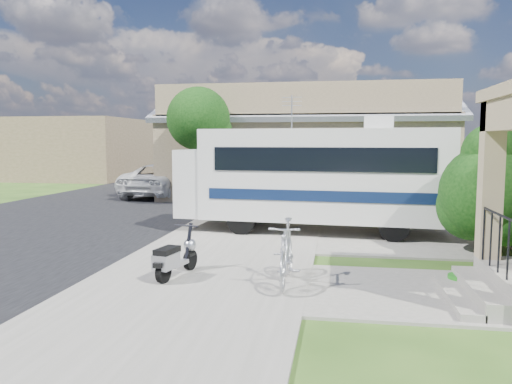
% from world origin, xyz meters
% --- Properties ---
extents(ground, '(120.00, 120.00, 0.00)m').
position_xyz_m(ground, '(0.00, 0.00, 0.00)').
color(ground, '#1E3D10').
extents(street_slab, '(9.00, 80.00, 0.02)m').
position_xyz_m(street_slab, '(-7.50, 10.00, 0.01)').
color(street_slab, black).
rests_on(street_slab, ground).
extents(sidewalk_slab, '(4.00, 80.00, 0.06)m').
position_xyz_m(sidewalk_slab, '(-1.00, 10.00, 0.03)').
color(sidewalk_slab, slate).
rests_on(sidewalk_slab, ground).
extents(driveway_slab, '(7.00, 6.00, 0.05)m').
position_xyz_m(driveway_slab, '(1.50, 4.50, 0.03)').
color(driveway_slab, slate).
rests_on(driveway_slab, ground).
extents(walk_slab, '(4.00, 3.00, 0.05)m').
position_xyz_m(walk_slab, '(3.00, -1.00, 0.03)').
color(walk_slab, slate).
rests_on(walk_slab, ground).
extents(warehouse, '(12.50, 8.40, 5.04)m').
position_xyz_m(warehouse, '(0.00, 13.97, 1.99)').
color(warehouse, brown).
rests_on(warehouse, ground).
extents(distant_bldg_far, '(10.00, 8.00, 4.00)m').
position_xyz_m(distant_bldg_far, '(-17.00, 22.00, 2.00)').
color(distant_bldg_far, brown).
rests_on(distant_bldg_far, ground).
extents(distant_bldg_near, '(8.00, 7.00, 3.20)m').
position_xyz_m(distant_bldg_near, '(-15.00, 34.00, 1.60)').
color(distant_bldg_near, brown).
rests_on(distant_bldg_near, ground).
extents(street_tree_a, '(2.44, 2.40, 4.58)m').
position_xyz_m(street_tree_a, '(-3.70, 9.05, 3.25)').
color(street_tree_a, black).
rests_on(street_tree_a, ground).
extents(street_tree_b, '(2.44, 2.40, 4.73)m').
position_xyz_m(street_tree_b, '(-3.70, 19.05, 3.39)').
color(street_tree_b, black).
rests_on(street_tree_b, ground).
extents(street_tree_c, '(2.44, 2.40, 4.42)m').
position_xyz_m(street_tree_c, '(-3.70, 28.05, 3.10)').
color(street_tree_c, black).
rests_on(street_tree_c, ground).
extents(motorhome, '(7.45, 2.82, 3.74)m').
position_xyz_m(motorhome, '(0.83, 4.40, 1.61)').
color(motorhome, beige).
rests_on(motorhome, ground).
extents(shrub, '(2.38, 2.27, 2.91)m').
position_xyz_m(shrub, '(4.81, 2.12, 1.49)').
color(shrub, black).
rests_on(shrub, ground).
extents(scooter, '(0.59, 1.38, 0.91)m').
position_xyz_m(scooter, '(-1.44, -0.87, 0.42)').
color(scooter, black).
rests_on(scooter, ground).
extents(bicycle, '(0.54, 1.86, 1.11)m').
position_xyz_m(bicycle, '(0.61, -0.95, 0.56)').
color(bicycle, '#A1A2A9').
rests_on(bicycle, ground).
extents(pickup_truck, '(3.25, 5.76, 1.52)m').
position_xyz_m(pickup_truck, '(-6.22, 12.42, 0.76)').
color(pickup_truck, silver).
rests_on(pickup_truck, ground).
extents(van, '(2.58, 5.91, 1.69)m').
position_xyz_m(van, '(-6.28, 19.53, 0.85)').
color(van, silver).
rests_on(van, ground).
extents(garden_hose, '(0.43, 0.43, 0.19)m').
position_xyz_m(garden_hose, '(3.60, -0.49, 0.10)').
color(garden_hose, '#197016').
rests_on(garden_hose, ground).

